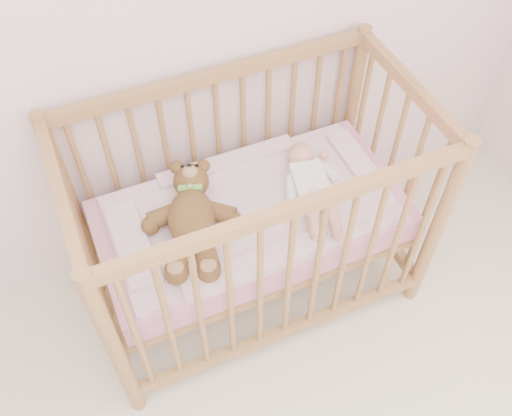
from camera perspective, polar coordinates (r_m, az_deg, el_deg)
wall_back at (r=1.97m, az=-18.50°, el=19.05°), size 4.00×0.02×2.70m
crib at (r=2.30m, az=-0.49°, el=-0.98°), size 1.36×0.76×1.00m
mattress at (r=2.32m, az=-0.49°, el=-1.21°), size 1.22×0.62×0.13m
blanket at (r=2.26m, az=-0.50°, el=-0.05°), size 1.10×0.58×0.06m
baby at (r=2.26m, az=5.45°, el=2.71°), size 0.34×0.54×0.12m
teddy_bear at (r=2.13m, az=-6.47°, el=-1.06°), size 0.55×0.66×0.16m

